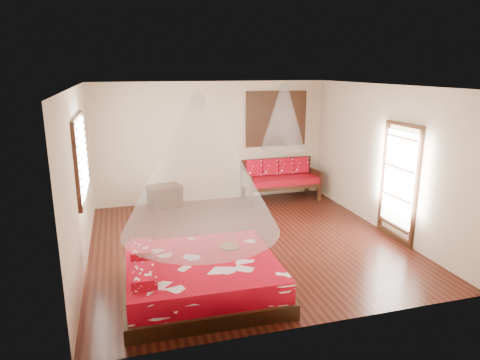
# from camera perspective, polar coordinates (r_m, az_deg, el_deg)

# --- Properties ---
(room) EXTENTS (5.54, 5.54, 2.84)m
(room) POSITION_cam_1_polar(r_m,az_deg,el_deg) (7.49, 0.79, 1.68)
(room) COLOR black
(room) RESTS_ON ground
(bed) EXTENTS (2.20, 2.00, 0.64)m
(bed) POSITION_cam_1_polar(r_m,az_deg,el_deg) (6.17, -5.21, -12.74)
(bed) COLOR black
(bed) RESTS_ON floor
(daybed) EXTENTS (1.82, 0.81, 0.95)m
(daybed) POSITION_cam_1_polar(r_m,az_deg,el_deg) (10.39, 5.35, 0.35)
(daybed) COLOR black
(daybed) RESTS_ON floor
(storage_chest) EXTENTS (0.84, 0.69, 0.50)m
(storage_chest) POSITION_cam_1_polar(r_m,az_deg,el_deg) (9.90, -9.99, -2.15)
(storage_chest) COLOR black
(storage_chest) RESTS_ON floor
(shutter_panel) EXTENTS (1.52, 0.06, 1.32)m
(shutter_panel) POSITION_cam_1_polar(r_m,az_deg,el_deg) (10.45, 4.86, 8.13)
(shutter_panel) COLOR black
(shutter_panel) RESTS_ON wall_back
(window_left) EXTENTS (0.10, 1.74, 1.34)m
(window_left) POSITION_cam_1_polar(r_m,az_deg,el_deg) (7.35, -20.39, 2.88)
(window_left) COLOR black
(window_left) RESTS_ON wall_left
(glazed_door) EXTENTS (0.08, 1.02, 2.16)m
(glazed_door) POSITION_cam_1_polar(r_m,az_deg,el_deg) (8.25, 20.42, -0.40)
(glazed_door) COLOR black
(glazed_door) RESTS_ON floor
(wine_tray) EXTENTS (0.29, 0.29, 0.23)m
(wine_tray) POSITION_cam_1_polar(r_m,az_deg,el_deg) (6.42, -1.38, -8.46)
(wine_tray) COLOR brown
(wine_tray) RESTS_ON bed
(mosquito_net_main) EXTENTS (2.14, 2.14, 1.80)m
(mosquito_net_main) POSITION_cam_1_polar(r_m,az_deg,el_deg) (5.62, -5.39, 1.89)
(mosquito_net_main) COLOR white
(mosquito_net_main) RESTS_ON ceiling
(mosquito_net_daybed) EXTENTS (1.03, 1.03, 1.50)m
(mosquito_net_daybed) POSITION_cam_1_polar(r_m,az_deg,el_deg) (10.01, 5.82, 8.39)
(mosquito_net_daybed) COLOR white
(mosquito_net_daybed) RESTS_ON ceiling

